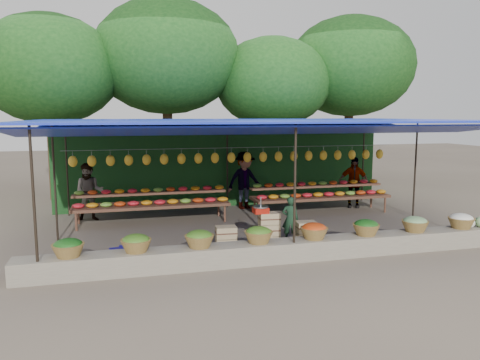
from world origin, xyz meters
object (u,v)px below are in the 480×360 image
object	(u,v)px
crate_counter	(268,233)
blue_crate_front	(131,254)
blue_crate_back	(122,256)
weighing_scale	(261,209)
vendor_seated	(290,219)

from	to	relation	value
crate_counter	blue_crate_front	distance (m)	3.05
blue_crate_front	blue_crate_back	xyz separation A→B (m)	(-0.18, -0.07, -0.00)
weighing_scale	blue_crate_front	xyz separation A→B (m)	(-2.85, -0.32, -0.71)
blue_crate_front	vendor_seated	bearing A→B (deg)	12.67
crate_counter	weighing_scale	size ratio (longest dim) A/B	6.47
blue_crate_front	blue_crate_back	bearing A→B (deg)	-155.42
vendor_seated	blue_crate_front	bearing A→B (deg)	32.01
weighing_scale	vendor_seated	distance (m)	0.89
weighing_scale	blue_crate_back	xyz separation A→B (m)	(-3.03, -0.39, -0.72)
blue_crate_front	crate_counter	bearing A→B (deg)	10.17
blue_crate_front	blue_crate_back	world-z (taller)	blue_crate_front
vendor_seated	blue_crate_back	bearing A→B (deg)	32.59
weighing_scale	blue_crate_back	world-z (taller)	weighing_scale
crate_counter	vendor_seated	bearing A→B (deg)	20.21
crate_counter	vendor_seated	world-z (taller)	vendor_seated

